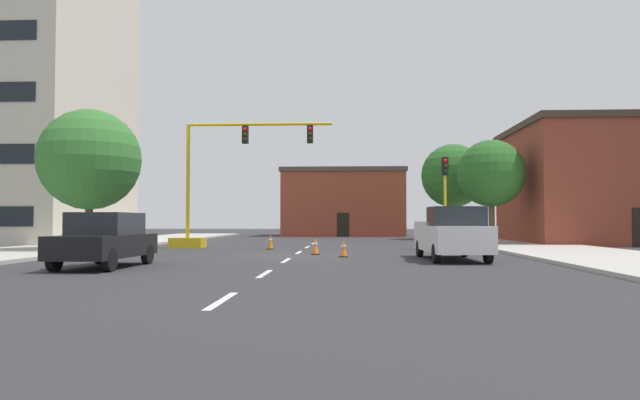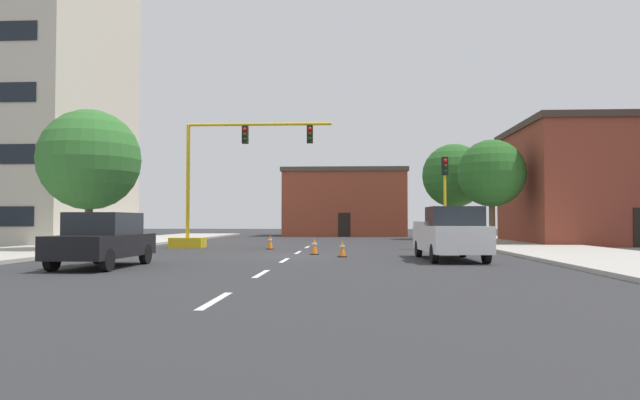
{
  "view_description": "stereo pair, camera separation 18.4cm",
  "coord_description": "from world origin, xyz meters",
  "px_view_note": "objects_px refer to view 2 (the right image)",
  "views": [
    {
      "loc": [
        2.37,
        -24.8,
        1.49
      ],
      "look_at": [
        0.68,
        8.63,
        2.66
      ],
      "focal_mm": 32.93,
      "sensor_mm": 36.0,
      "label": 1
    },
    {
      "loc": [
        2.55,
        -24.79,
        1.49
      ],
      "look_at": [
        0.68,
        8.63,
        2.66
      ],
      "focal_mm": 32.93,
      "sensor_mm": 36.0,
      "label": 2
    }
  ],
  "objects_px": {
    "sedan_black_near_left": "(103,239)",
    "tree_right_far": "(454,176)",
    "traffic_signal_gantry": "(208,207)",
    "pickup_truck_white": "(450,234)",
    "tree_right_mid": "(492,173)",
    "traffic_cone_roadside_a": "(315,246)",
    "tree_left_near": "(90,160)",
    "traffic_cone_roadside_b": "(342,249)",
    "traffic_light_pole_right": "(445,181)",
    "traffic_cone_roadside_c": "(270,242)"
  },
  "relations": [
    {
      "from": "traffic_signal_gantry",
      "to": "traffic_cone_roadside_a",
      "type": "relative_size",
      "value": 11.87
    },
    {
      "from": "traffic_signal_gantry",
      "to": "traffic_cone_roadside_a",
      "type": "distance_m",
      "value": 8.86
    },
    {
      "from": "sedan_black_near_left",
      "to": "traffic_cone_roadside_a",
      "type": "bearing_deg",
      "value": 49.79
    },
    {
      "from": "tree_left_near",
      "to": "traffic_cone_roadside_b",
      "type": "relative_size",
      "value": 9.8
    },
    {
      "from": "traffic_cone_roadside_a",
      "to": "traffic_cone_roadside_b",
      "type": "xyz_separation_m",
      "value": [
        1.24,
        -1.7,
        -0.02
      ]
    },
    {
      "from": "traffic_cone_roadside_c",
      "to": "traffic_light_pole_right",
      "type": "bearing_deg",
      "value": 3.71
    },
    {
      "from": "tree_left_near",
      "to": "traffic_cone_roadside_c",
      "type": "bearing_deg",
      "value": 19.38
    },
    {
      "from": "tree_right_mid",
      "to": "pickup_truck_white",
      "type": "relative_size",
      "value": 1.16
    },
    {
      "from": "tree_right_mid",
      "to": "sedan_black_near_left",
      "type": "distance_m",
      "value": 24.16
    },
    {
      "from": "tree_right_mid",
      "to": "pickup_truck_white",
      "type": "height_order",
      "value": "tree_right_mid"
    },
    {
      "from": "sedan_black_near_left",
      "to": "tree_right_far",
      "type": "bearing_deg",
      "value": 60.81
    },
    {
      "from": "tree_right_far",
      "to": "traffic_cone_roadside_a",
      "type": "bearing_deg",
      "value": -114.62
    },
    {
      "from": "traffic_cone_roadside_a",
      "to": "pickup_truck_white",
      "type": "bearing_deg",
      "value": -31.57
    },
    {
      "from": "traffic_signal_gantry",
      "to": "tree_right_far",
      "type": "xyz_separation_m",
      "value": [
        15.93,
        15.13,
        2.81
      ]
    },
    {
      "from": "traffic_cone_roadside_a",
      "to": "traffic_signal_gantry",
      "type": "bearing_deg",
      "value": 136.18
    },
    {
      "from": "traffic_light_pole_right",
      "to": "sedan_black_near_left",
      "type": "height_order",
      "value": "traffic_light_pole_right"
    },
    {
      "from": "traffic_light_pole_right",
      "to": "sedan_black_near_left",
      "type": "relative_size",
      "value": 1.06
    },
    {
      "from": "traffic_cone_roadside_c",
      "to": "tree_right_far",
      "type": "bearing_deg",
      "value": 53.43
    },
    {
      "from": "traffic_signal_gantry",
      "to": "pickup_truck_white",
      "type": "xyz_separation_m",
      "value": [
        11.58,
        -9.27,
        -1.25
      ]
    },
    {
      "from": "tree_right_far",
      "to": "tree_right_mid",
      "type": "distance_m",
      "value": 11.05
    },
    {
      "from": "sedan_black_near_left",
      "to": "traffic_cone_roadside_c",
      "type": "distance_m",
      "value": 12.52
    },
    {
      "from": "tree_right_far",
      "to": "traffic_cone_roadside_b",
      "type": "relative_size",
      "value": 10.89
    },
    {
      "from": "tree_left_near",
      "to": "pickup_truck_white",
      "type": "distance_m",
      "value": 17.3
    },
    {
      "from": "traffic_light_pole_right",
      "to": "tree_right_mid",
      "type": "relative_size",
      "value": 0.75
    },
    {
      "from": "sedan_black_near_left",
      "to": "traffic_signal_gantry",
      "type": "bearing_deg",
      "value": 89.97
    },
    {
      "from": "traffic_signal_gantry",
      "to": "sedan_black_near_left",
      "type": "relative_size",
      "value": 1.94
    },
    {
      "from": "traffic_signal_gantry",
      "to": "tree_right_mid",
      "type": "distance_m",
      "value": 16.93
    },
    {
      "from": "pickup_truck_white",
      "to": "sedan_black_near_left",
      "type": "height_order",
      "value": "pickup_truck_white"
    },
    {
      "from": "tree_right_far",
      "to": "pickup_truck_white",
      "type": "relative_size",
      "value": 1.38
    },
    {
      "from": "tree_right_mid",
      "to": "traffic_cone_roadside_b",
      "type": "distance_m",
      "value": 15.26
    },
    {
      "from": "tree_right_far",
      "to": "pickup_truck_white",
      "type": "xyz_separation_m",
      "value": [
        -4.35,
        -24.4,
        -4.06
      ]
    },
    {
      "from": "traffic_signal_gantry",
      "to": "tree_right_mid",
      "type": "bearing_deg",
      "value": 14.17
    },
    {
      "from": "traffic_light_pole_right",
      "to": "traffic_signal_gantry",
      "type": "bearing_deg",
      "value": 176.2
    },
    {
      "from": "traffic_signal_gantry",
      "to": "tree_right_far",
      "type": "distance_m",
      "value": 22.15
    },
    {
      "from": "traffic_cone_roadside_c",
      "to": "tree_right_mid",
      "type": "bearing_deg",
      "value": 23.67
    },
    {
      "from": "tree_right_far",
      "to": "pickup_truck_white",
      "type": "height_order",
      "value": "tree_right_far"
    },
    {
      "from": "tree_right_far",
      "to": "tree_right_mid",
      "type": "xyz_separation_m",
      "value": [
        0.36,
        -11.02,
        -0.7
      ]
    },
    {
      "from": "tree_left_near",
      "to": "traffic_cone_roadside_a",
      "type": "bearing_deg",
      "value": -8.59
    },
    {
      "from": "traffic_signal_gantry",
      "to": "traffic_cone_roadside_c",
      "type": "bearing_deg",
      "value": -21.46
    },
    {
      "from": "traffic_cone_roadside_b",
      "to": "tree_right_far",
      "type": "bearing_deg",
      "value": 69.72
    },
    {
      "from": "traffic_light_pole_right",
      "to": "tree_right_far",
      "type": "height_order",
      "value": "tree_right_far"
    },
    {
      "from": "traffic_signal_gantry",
      "to": "sedan_black_near_left",
      "type": "xyz_separation_m",
      "value": [
        -0.01,
        -13.4,
        -1.34
      ]
    },
    {
      "from": "tree_right_far",
      "to": "sedan_black_near_left",
      "type": "relative_size",
      "value": 1.67
    },
    {
      "from": "traffic_cone_roadside_a",
      "to": "traffic_cone_roadside_b",
      "type": "distance_m",
      "value": 2.11
    },
    {
      "from": "traffic_signal_gantry",
      "to": "traffic_cone_roadside_b",
      "type": "xyz_separation_m",
      "value": [
        7.49,
        -7.7,
        -1.89
      ]
    },
    {
      "from": "tree_right_mid",
      "to": "pickup_truck_white",
      "type": "bearing_deg",
      "value": -109.38
    },
    {
      "from": "tree_right_mid",
      "to": "tree_left_near",
      "type": "bearing_deg",
      "value": -158.0
    },
    {
      "from": "tree_left_near",
      "to": "tree_right_mid",
      "type": "height_order",
      "value": "tree_left_near"
    },
    {
      "from": "traffic_light_pole_right",
      "to": "tree_right_mid",
      "type": "bearing_deg",
      "value": 54.25
    },
    {
      "from": "traffic_signal_gantry",
      "to": "traffic_light_pole_right",
      "type": "height_order",
      "value": "traffic_signal_gantry"
    }
  ]
}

